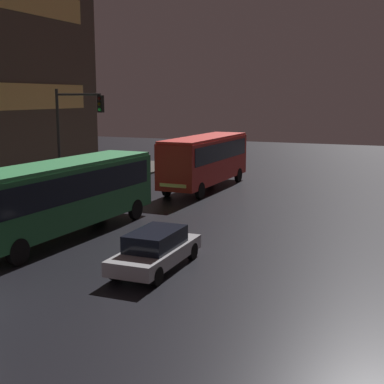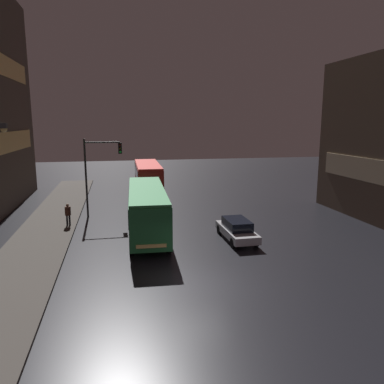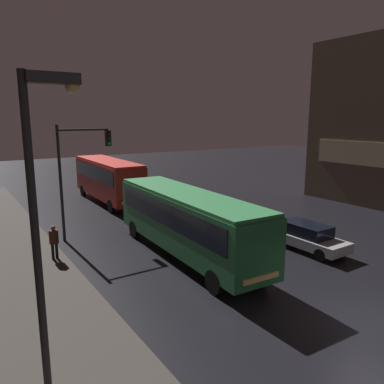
# 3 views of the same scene
# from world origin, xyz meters

# --- Properties ---
(ground_plane) EXTENTS (120.00, 120.00, 0.00)m
(ground_plane) POSITION_xyz_m (0.00, 0.00, 0.00)
(ground_plane) COLOR black
(sidewalk_left) EXTENTS (4.00, 48.00, 0.15)m
(sidewalk_left) POSITION_xyz_m (-9.00, 10.00, 0.07)
(sidewalk_left) COLOR #47423D
(sidewalk_left) RESTS_ON ground
(bus_near) EXTENTS (2.92, 11.12, 3.25)m
(bus_near) POSITION_xyz_m (-1.87, 8.87, 2.00)
(bus_near) COLOR #236B38
(bus_near) RESTS_ON ground
(bus_far) EXTENTS (2.64, 9.90, 3.45)m
(bus_far) POSITION_xyz_m (-0.65, 22.63, 2.12)
(bus_far) COLOR #AD1E19
(bus_far) RESTS_ON ground
(car_taxi) EXTENTS (1.78, 4.49, 1.41)m
(car_taxi) POSITION_xyz_m (3.86, 6.30, 0.73)
(car_taxi) COLOR #B7B7BC
(car_taxi) RESTS_ON ground
(pedestrian_mid) EXTENTS (0.56, 0.56, 1.65)m
(pedestrian_mid) POSITION_xyz_m (-7.54, 11.71, 1.15)
(pedestrian_mid) COLOR black
(pedestrian_mid) RESTS_ON sidewalk_left
(traffic_light_main) EXTENTS (3.04, 0.35, 6.44)m
(traffic_light_main) POSITION_xyz_m (-5.34, 14.64, 4.32)
(traffic_light_main) COLOR #2D2D2D
(traffic_light_main) RESTS_ON ground
(street_lamp_sidewalk) EXTENTS (1.25, 0.36, 7.61)m
(street_lamp_sidewalk) POSITION_xyz_m (-9.69, 2.34, 5.19)
(street_lamp_sidewalk) COLOR #2D2D2D
(street_lamp_sidewalk) RESTS_ON sidewalk_left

